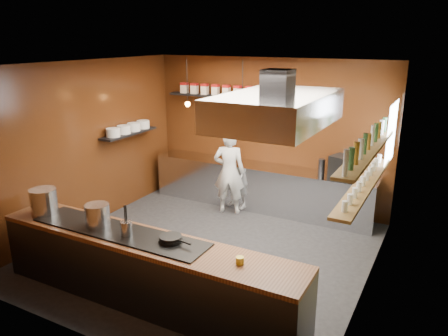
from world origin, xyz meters
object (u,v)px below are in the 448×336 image
Objects in this scene: extractor_hood at (277,109)px; stockpot_large at (44,201)px; espresso_machine at (343,167)px; chef at (229,172)px; stockpot_small at (97,215)px.

stockpot_large is at bearing -157.84° from extractor_hood.
stockpot_large is 5.10m from espresso_machine.
espresso_machine is 0.24× the size of chef.
stockpot_large is at bearing -112.64° from espresso_machine.
extractor_hood reaches higher than stockpot_small.
stockpot_large is 3.56m from chef.
chef is (-1.76, 2.08, -1.67)m from extractor_hood.
stockpot_large is at bearing 51.62° from chef.
chef is at bearing 130.19° from extractor_hood.
extractor_hood reaches higher than stockpot_large.
chef reaches higher than stockpot_large.
extractor_hood reaches higher than espresso_machine.
extractor_hood is at bearing -78.51° from espresso_machine.
stockpot_large reaches higher than stockpot_small.
espresso_machine is (3.35, 3.84, -0.02)m from stockpot_large.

